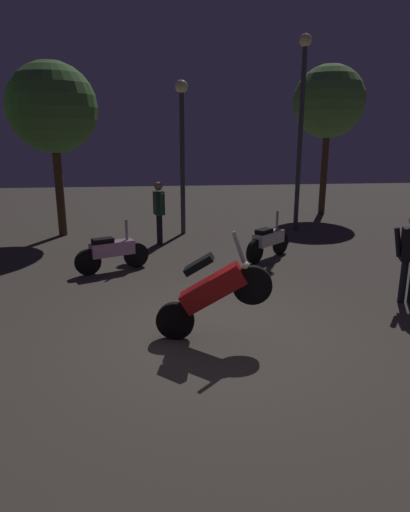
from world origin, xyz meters
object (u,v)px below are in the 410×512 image
Objects in this scene: motorcycle_white_parked_right at (268,241)px; person_rider_beside at (159,207)px; motorcycle_red_foreground at (213,292)px; motorcycle_pink_parked_left at (112,252)px; streetlamp_near at (302,112)px; streetlamp_far at (182,137)px.

person_rider_beside is (-2.56, 1.76, 0.57)m from motorcycle_white_parked_right.
motorcycle_red_foreground is 4.63m from motorcycle_white_parked_right.
motorcycle_pink_parked_left is 2.65m from person_rider_beside.
streetlamp_near reaches higher than motorcycle_pink_parked_left.
person_rider_beside is 0.30× the size of streetlamp_near.
motorcycle_pink_parked_left is 1.19× the size of motorcycle_white_parked_right.
motorcycle_pink_parked_left is 0.27× the size of streetlamp_near.
streetlamp_far is (1.79, 3.63, 2.38)m from motorcycle_pink_parked_left.
person_rider_beside is at bearing -119.79° from streetlamp_far.
motorcycle_red_foreground is at bearing 83.08° from person_rider_beside.
motorcycle_white_parked_right is 4.72m from streetlamp_near.
streetlamp_near reaches higher than motorcycle_white_parked_right.
motorcycle_pink_parked_left is at bearing 147.37° from motorcycle_white_parked_right.
motorcycle_red_foreground is 6.02m from person_rider_beside.
motorcycle_white_parked_right is (1.90, 4.21, -0.31)m from motorcycle_red_foreground.
person_rider_beside is at bearing 107.79° from motorcycle_red_foreground.
streetlamp_near is at bearing -175.18° from person_rider_beside.
streetlamp_far is (0.06, 7.24, 2.08)m from motorcycle_red_foreground.
streetlamp_near is (1.69, 3.15, 3.09)m from motorcycle_white_parked_right.
motorcycle_red_foreground is 8.65m from streetlamp_near.
streetlamp_near is (4.25, 1.39, 2.51)m from person_rider_beside.
motorcycle_pink_parked_left is 0.35× the size of streetlamp_far.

